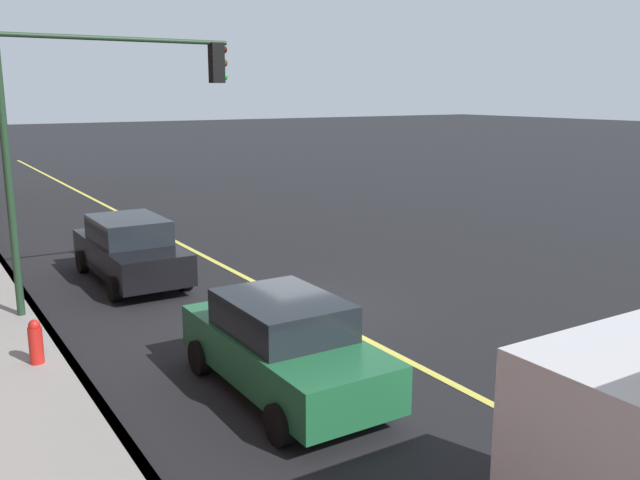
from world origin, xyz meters
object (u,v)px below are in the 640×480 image
car_green (283,345)px  fire_hydrant (36,346)px  car_black (130,249)px  traffic_light_mast (97,116)px

car_green → fire_hydrant: size_ratio=4.60×
fire_hydrant → car_black: bearing=-32.5°
car_black → fire_hydrant: (-4.90, 3.13, -0.37)m
car_green → car_black: (7.91, 0.09, 0.02)m
car_black → traffic_light_mast: traffic_light_mast is taller
car_green → fire_hydrant: bearing=46.8°
car_black → fire_hydrant: bearing=147.5°
traffic_light_mast → fire_hydrant: traffic_light_mast is taller
car_green → fire_hydrant: (3.01, 3.21, -0.35)m
fire_hydrant → traffic_light_mast: bearing=-34.5°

